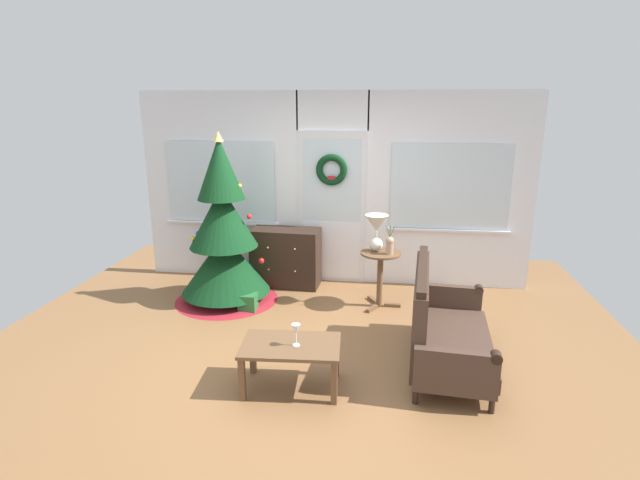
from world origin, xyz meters
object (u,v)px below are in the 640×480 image
settee_sofa (440,327)px  coffee_table (291,350)px  flower_vase (390,244)px  table_lamp (377,228)px  wine_glass (296,330)px  gift_box (248,302)px  side_table (380,268)px  dresser_cabinet (286,257)px  christmas_tree (224,241)px

settee_sofa → coffee_table: 1.44m
settee_sofa → flower_vase: 1.39m
table_lamp → coffee_table: size_ratio=0.50×
flower_vase → wine_glass: bearing=-112.4°
settee_sofa → gift_box: 2.35m
table_lamp → flower_vase: bearing=-32.0°
settee_sofa → side_table: bearing=114.6°
flower_vase → coffee_table: size_ratio=0.40×
flower_vase → settee_sofa: bearing=-68.3°
flower_vase → wine_glass: size_ratio=1.79×
coffee_table → wine_glass: (0.05, -0.02, 0.20)m
dresser_cabinet → wine_glass: (0.61, -2.47, 0.17)m
christmas_tree → wine_glass: (1.24, -1.85, -0.21)m
table_lamp → gift_box: table_lamp is taller
christmas_tree → coffee_table: 2.23m
christmas_tree → coffee_table: size_ratio=2.38×
side_table → dresser_cabinet: bearing=156.0°
dresser_cabinet → gift_box: 1.00m
dresser_cabinet → side_table: size_ratio=1.34×
christmas_tree → wine_glass: christmas_tree is taller
dresser_cabinet → wine_glass: dresser_cabinet is taller
christmas_tree → gift_box: christmas_tree is taller
christmas_tree → side_table: christmas_tree is taller
gift_box → wine_glass: bearing=-60.5°
table_lamp → dresser_cabinet: bearing=156.6°
christmas_tree → dresser_cabinet: (0.64, 0.62, -0.37)m
dresser_cabinet → settee_sofa: settee_sofa is taller
coffee_table → wine_glass: 0.21m
christmas_tree → gift_box: bearing=-39.2°
dresser_cabinet → settee_sofa: bearing=-44.9°
dresser_cabinet → flower_vase: 1.56m
settee_sofa → table_lamp: 1.59m
dresser_cabinet → settee_sofa: (1.86, -1.85, -0.01)m
flower_vase → gift_box: flower_vase is taller
flower_vase → coffee_table: bearing=-114.0°
table_lamp → christmas_tree: bearing=-177.1°
dresser_cabinet → table_lamp: 1.44m
coffee_table → wine_glass: bearing=-21.4°
christmas_tree → flower_vase: bearing=-0.2°
christmas_tree → dresser_cabinet: bearing=44.2°
flower_vase → side_table: bearing=149.0°
christmas_tree → settee_sofa: bearing=-26.3°
side_table → settee_sofa: bearing=-65.4°
wine_glass → dresser_cabinet: bearing=103.8°
table_lamp → coffee_table: (-0.65, -1.93, -0.62)m
christmas_tree → coffee_table: (1.19, -1.83, -0.41)m
settee_sofa → wine_glass: 1.41m
coffee_table → wine_glass: size_ratio=4.48×
dresser_cabinet → side_table: dresser_cabinet is taller
settee_sofa → coffee_table: (-1.30, -0.60, -0.02)m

